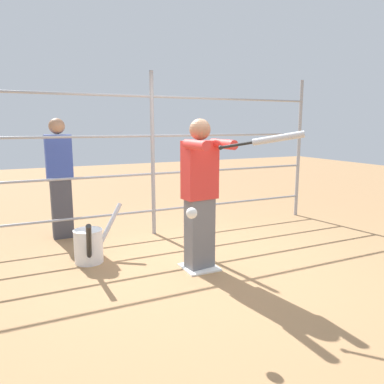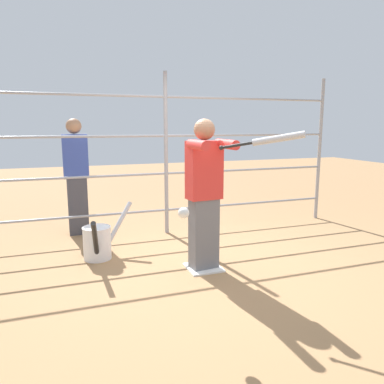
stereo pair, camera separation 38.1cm
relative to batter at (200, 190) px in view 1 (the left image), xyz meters
The scene contains 8 objects.
ground_plane 0.95m from the batter, 90.00° to the right, with size 24.00×24.00×0.00m, color #9E754C.
home_plate 0.94m from the batter, 90.00° to the right, with size 0.40×0.40×0.02m.
fence_backstop 1.64m from the batter, 90.00° to the right, with size 5.74×0.06×2.47m.
batter is the anchor object (origin of this frame).
baseball_bat_swinging 1.06m from the batter, 114.32° to the left, with size 0.64×0.61×0.20m.
softball_in_flight 1.15m from the batter, 59.58° to the left, with size 0.10×0.10×0.10m.
bat_bucket 1.56m from the batter, 34.03° to the right, with size 0.70×0.89×0.66m.
bystander_behind_fence 2.41m from the batter, 56.85° to the right, with size 0.37×0.23×1.78m.
Camera 1 is at (1.90, 3.79, 1.70)m, focal length 35.00 mm.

